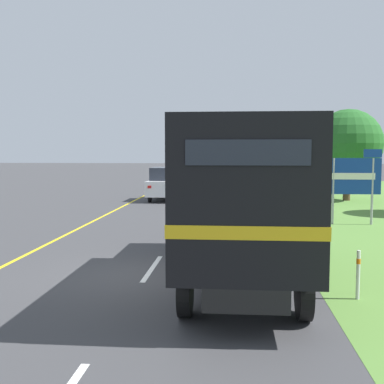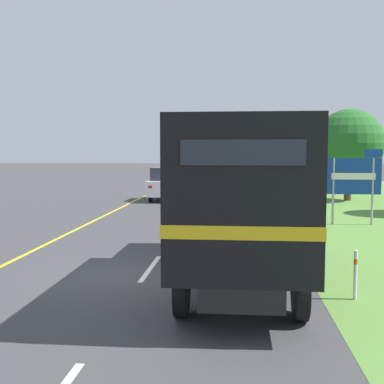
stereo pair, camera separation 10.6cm
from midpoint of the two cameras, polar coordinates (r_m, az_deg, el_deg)
name	(u,v)px [view 2 (the right image)]	position (r m, az deg, el deg)	size (l,w,h in m)	color
ground_plane	(145,276)	(11.17, -5.32, -9.85)	(200.00, 200.00, 0.00)	#3D3D3F
edge_line_yellow	(106,215)	(21.75, -9.99, -2.67)	(0.12, 51.59, 0.01)	yellow
centre_dash_near	(151,268)	(11.86, -4.67, -8.95)	(0.12, 2.60, 0.01)	white
centre_dash_mid_a	(181,226)	(18.28, -1.09, -4.03)	(0.12, 2.60, 0.01)	white
centre_dash_mid_b	(196,206)	(24.79, 0.60, -1.68)	(0.12, 2.60, 0.01)	white
centre_dash_far	(204,195)	(31.34, 1.58, -0.30)	(0.12, 2.60, 0.01)	white
centre_dash_farthest	(210,187)	(37.90, 2.22, 0.60)	(0.12, 2.60, 0.01)	white
horse_trailer_truck	(240,194)	(10.41, 6.01, -0.26)	(2.34, 7.80, 3.38)	black
lead_car_white	(167,184)	(27.81, -2.88, 1.01)	(1.80, 4.04, 1.90)	black
lead_car_black_ahead	(231,176)	(36.60, 4.77, 1.86)	(1.80, 4.46, 1.79)	black
highway_sign	(354,178)	(19.48, 18.82, 1.62)	(2.11, 0.09, 2.91)	#9E9EA3
roadside_tree_mid	(349,144)	(28.89, 18.21, 5.46)	(3.91, 3.91, 5.21)	#4C3823
delineator_post	(355,274)	(9.82, 19.10, -9.12)	(0.08, 0.08, 0.95)	white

